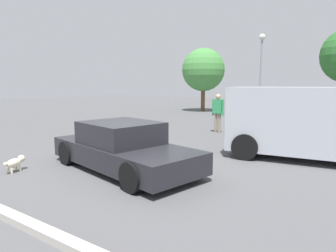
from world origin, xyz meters
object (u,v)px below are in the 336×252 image
pedestrian (218,110)px  sedan_foreground (123,148)px  dog (15,162)px  light_post_mid (261,59)px  van_white (324,121)px

pedestrian → sedan_foreground: bearing=5.9°
dog → pedestrian: (1.51, 8.52, 0.81)m
dog → pedestrian: 8.69m
sedan_foreground → light_post_mid: bearing=108.2°
light_post_mid → van_white: bearing=-65.0°
sedan_foreground → van_white: van_white is taller
van_white → dog: bearing=34.9°
pedestrian → light_post_mid: (-1.10, 9.40, 2.90)m
dog → light_post_mid: (0.42, 17.92, 3.71)m
dog → pedestrian: size_ratio=0.36×
sedan_foreground → dog: bearing=-129.0°
van_white → light_post_mid: size_ratio=0.95×
pedestrian → light_post_mid: light_post_mid is taller
dog → sedan_foreground: bearing=-66.9°
sedan_foreground → pedestrian: bearing=107.1°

